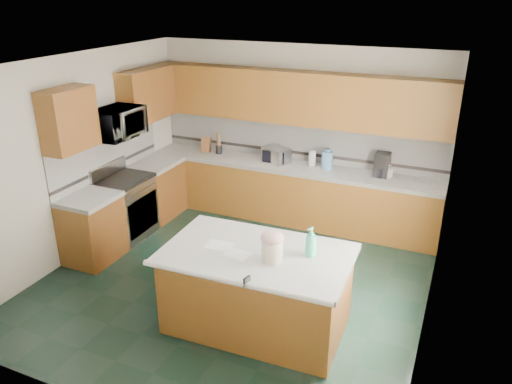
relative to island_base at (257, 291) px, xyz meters
The scene contains 52 objects.
floor 1.02m from the island_base, 131.80° to the left, with size 4.60×4.60×0.00m, color black.
ceiling 2.45m from the island_base, 131.80° to the left, with size 4.60×4.60×0.00m, color white.
wall_back 3.21m from the island_base, 101.57° to the left, with size 4.60×0.04×2.70m, color silver.
wall_front 1.97m from the island_base, 110.68° to the right, with size 4.60×0.04×2.70m, color silver.
wall_left 3.15m from the island_base, 166.80° to the left, with size 0.04×4.60×2.70m, color silver.
wall_right 2.06m from the island_base, 22.00° to the left, with size 0.04×4.60×2.70m, color silver.
back_base_cab 2.76m from the island_base, 102.90° to the left, with size 4.60×0.60×0.86m, color #391D0C.
back_countertop 2.80m from the island_base, 102.90° to the left, with size 4.60×0.64×0.06m, color white.
back_upper_cab 3.26m from the island_base, 102.30° to the left, with size 4.60×0.33×0.78m, color #391D0C.
back_backsplash 3.14m from the island_base, 101.69° to the left, with size 4.60×0.02×0.63m, color silver.
back_accent_band 3.09m from the island_base, 101.71° to the left, with size 4.60×0.01×0.05m, color black.
left_base_cab_rear 3.28m from the island_base, 142.90° to the left, with size 0.60×0.82×0.86m, color #391D0C.
left_counter_rear 3.31m from the island_base, 142.90° to the left, with size 0.64×0.82×0.06m, color white.
left_base_cab_front 2.65m from the island_base, behind, with size 0.60×0.72×0.86m, color #391D0C.
left_counter_front 2.69m from the island_base, behind, with size 0.64×0.72×0.06m, color white.
left_backsplash 3.26m from the island_base, 156.90° to the left, with size 0.02×2.30×0.63m, color silver.
left_accent_band 3.21m from the island_base, 156.86° to the left, with size 0.01×2.30×0.05m, color black.
left_upper_cab_rear 3.78m from the island_base, 142.46° to the left, with size 0.33×1.09×0.78m, color #391D0C.
left_upper_cab_front 3.17m from the island_base, behind, with size 0.33×0.72×0.78m, color #391D0C.
range_body 2.87m from the island_base, 155.56° to the left, with size 0.60×0.76×0.88m, color #B7B7BC.
range_oven_door 2.61m from the island_base, 152.93° to the left, with size 0.02×0.68×0.55m, color black.
range_cooktop 2.91m from the island_base, 155.56° to the left, with size 0.62×0.78×0.04m, color black.
range_handle 2.61m from the island_base, 152.63° to the left, with size 0.02×0.02×0.66m, color #B7B7BC.
range_backguard 3.17m from the island_base, 157.54° to the left, with size 0.06×0.76×0.18m, color #B7B7BC.
microwave 3.15m from the island_base, 155.56° to the left, with size 0.73×0.50×0.41m, color #B7B7BC.
island_base is the anchor object (origin of this frame).
island_top 0.46m from the island_base, behind, with size 1.95×1.16×0.06m, color white.
island_bullnose 0.74m from the island_base, 90.00° to the right, with size 0.06×0.06×1.95m, color white.
treat_jar 0.65m from the island_base, 27.46° to the right, with size 0.21×0.21×0.22m, color beige.
treat_jar_lid 0.79m from the island_base, 27.46° to the right, with size 0.23×0.23×0.15m, color beige.
treat_jar_knob 0.83m from the island_base, 27.46° to the right, with size 0.03×0.03×0.08m, color tan.
treat_jar_knob_end_l 0.83m from the island_base, 32.50° to the right, with size 0.04×0.04×0.04m, color tan.
treat_jar_knob_end_r 0.84m from the island_base, 23.70° to the right, with size 0.04×0.04×0.04m, color tan.
soap_bottle_island 0.85m from the island_base, 15.30° to the left, with size 0.12×0.12×0.32m, color teal.
paper_sheet_a 0.54m from the island_base, 141.84° to the right, with size 0.26×0.19×0.00m, color white.
paper_sheet_b 0.65m from the island_base, behind, with size 0.28×0.21×0.00m, color white.
clamp_body 0.76m from the island_base, 75.90° to the right, with size 0.03×0.09×0.08m, color black.
clamp_handle 0.79m from the island_base, 77.06° to the right, with size 0.01×0.01×0.06m, color black.
knife_block 3.51m from the island_base, 127.56° to the left, with size 0.14×0.11×0.25m, color #472814.
utensil_crock 3.40m from the island_base, 124.30° to the left, with size 0.11×0.11×0.13m, color black.
utensil_bundle 3.43m from the island_base, 124.30° to the left, with size 0.06×0.06×0.20m, color #472814.
toaster_oven 2.94m from the island_base, 107.53° to the left, with size 0.40×0.27×0.23m, color #B7B7BC.
toaster_oven_door 2.82m from the island_base, 108.33° to the left, with size 0.36×0.01×0.19m, color black.
paper_towel 2.87m from the island_base, 96.00° to the left, with size 0.10×0.10×0.23m, color white.
paper_towel_base 2.85m from the island_base, 96.00° to the left, with size 0.16×0.16×0.01m, color #B7B7BC.
water_jug 2.82m from the island_base, 90.94° to the left, with size 0.17×0.17×0.27m, color #649BD3.
water_jug_neck 2.86m from the island_base, 90.94° to the left, with size 0.08×0.08×0.04m, color #649BD3.
coffee_maker 2.95m from the island_base, 74.59° to the left, with size 0.20×0.23×0.35m, color black.
coffee_carafe 2.88m from the island_base, 74.32° to the left, with size 0.14×0.14×0.14m, color black.
soap_bottle_back 2.93m from the island_base, 72.47° to the left, with size 0.09×0.09×0.20m, color white.
soap_back_cap 2.96m from the island_base, 72.47° to the left, with size 0.02×0.02×0.03m, color red.
window_light_proxy 2.05m from the island_base, 16.27° to the left, with size 0.02×1.40×1.10m, color white.
Camera 1 is at (2.43, -4.86, 3.48)m, focal length 35.00 mm.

